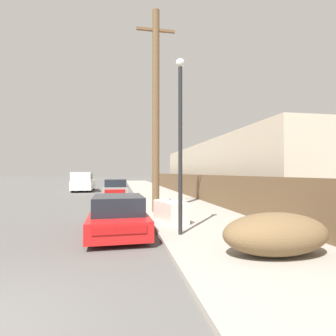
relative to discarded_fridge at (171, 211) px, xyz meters
The scene contains 10 objects.
sidewalk_curb 17.39m from the discarded_fridge, 85.32° to the left, with size 4.20×63.00×0.12m, color #9E998E.
discarded_fridge is the anchor object (origin of this frame).
parked_sports_car_red 2.07m from the discarded_fridge, 154.60° to the right, with size 1.85×4.18×1.20m.
car_parked_mid 11.33m from the discarded_fridge, 100.90° to the left, with size 1.90×4.09×1.39m.
pickup_truck 19.08m from the discarded_fridge, 106.99° to the left, with size 2.11×5.58×1.94m.
utility_pole 5.12m from the discarded_fridge, 94.32° to the left, with size 1.80×0.33×9.36m.
street_lamp 3.21m from the discarded_fridge, 92.23° to the right, with size 0.26×0.26×5.13m.
brush_pile 4.42m from the discarded_fridge, 69.68° to the right, with size 2.39×1.31×0.92m.
wooden_fence 14.60m from the discarded_fridge, 76.65° to the left, with size 0.08×40.62×1.65m, color brown.
building_right_house 13.55m from the discarded_fridge, 57.18° to the left, with size 6.00×23.39×4.20m, color beige.
Camera 1 is at (2.11, -3.17, 1.91)m, focal length 28.00 mm.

